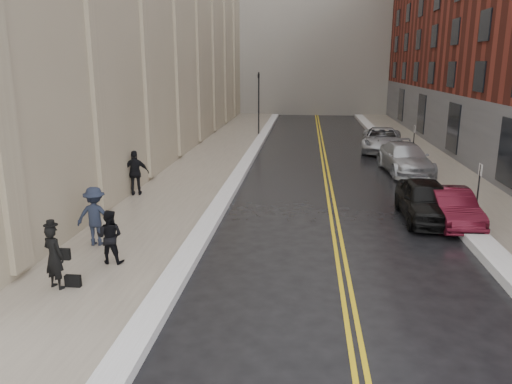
% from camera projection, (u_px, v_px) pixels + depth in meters
% --- Properties ---
extents(ground, '(160.00, 160.00, 0.00)m').
position_uv_depth(ground, '(248.00, 309.00, 12.33)').
color(ground, black).
rests_on(ground, ground).
extents(sidewalk_left, '(4.00, 64.00, 0.15)m').
position_uv_depth(sidewalk_left, '(202.00, 169.00, 28.17)').
color(sidewalk_left, gray).
rests_on(sidewalk_left, ground).
extents(sidewalk_right, '(3.00, 64.00, 0.15)m').
position_uv_depth(sidewalk_right, '(448.00, 175.00, 26.86)').
color(sidewalk_right, gray).
rests_on(sidewalk_right, ground).
extents(lane_stripe_a, '(0.12, 64.00, 0.01)m').
position_uv_depth(lane_stripe_a, '(324.00, 173.00, 27.52)').
color(lane_stripe_a, gold).
rests_on(lane_stripe_a, ground).
extents(lane_stripe_b, '(0.12, 64.00, 0.01)m').
position_uv_depth(lane_stripe_b, '(329.00, 173.00, 27.49)').
color(lane_stripe_b, gold).
rests_on(lane_stripe_b, ground).
extents(snow_ridge_left, '(0.70, 60.80, 0.26)m').
position_uv_depth(snow_ridge_left, '(242.00, 169.00, 27.93)').
color(snow_ridge_left, white).
rests_on(snow_ridge_left, ground).
extents(snow_ridge_right, '(0.85, 60.80, 0.30)m').
position_uv_depth(snow_ridge_right, '(413.00, 172.00, 27.02)').
color(snow_ridge_right, white).
rests_on(snow_ridge_right, ground).
extents(traffic_signal, '(0.18, 0.15, 5.20)m').
position_uv_depth(traffic_signal, '(259.00, 99.00, 40.72)').
color(traffic_signal, black).
rests_on(traffic_signal, ground).
extents(parking_sign_near, '(0.06, 0.35, 2.23)m').
position_uv_depth(parking_sign_near, '(479.00, 186.00, 18.94)').
color(parking_sign_near, black).
rests_on(parking_sign_near, ground).
extents(parking_sign_far, '(0.06, 0.35, 2.23)m').
position_uv_depth(parking_sign_far, '(414.00, 140.00, 30.50)').
color(parking_sign_far, black).
rests_on(parking_sign_far, ground).
extents(car_black, '(1.87, 4.59, 1.56)m').
position_uv_depth(car_black, '(426.00, 200.00, 19.17)').
color(car_black, black).
rests_on(car_black, ground).
extents(car_maroon, '(1.54, 4.12, 1.34)m').
position_uv_depth(car_maroon, '(451.00, 207.00, 18.68)').
color(car_maroon, '#490D1A').
rests_on(car_maroon, ground).
extents(car_silver_near, '(2.70, 5.68, 1.60)m').
position_uv_depth(car_silver_near, '(405.00, 158.00, 27.51)').
color(car_silver_near, '#ADAFB5').
rests_on(car_silver_near, ground).
extents(car_silver_far, '(3.37, 6.09, 1.61)m').
position_uv_depth(car_silver_far, '(382.00, 140.00, 34.17)').
color(car_silver_far, '#AAACB2').
rests_on(car_silver_far, ground).
extents(pedestrian_main, '(0.74, 0.62, 1.73)m').
position_uv_depth(pedestrian_main, '(54.00, 257.00, 12.94)').
color(pedestrian_main, black).
rests_on(pedestrian_main, sidewalk_left).
extents(pedestrian_a, '(0.79, 0.62, 1.62)m').
position_uv_depth(pedestrian_a, '(110.00, 237.00, 14.62)').
color(pedestrian_a, black).
rests_on(pedestrian_a, sidewalk_left).
extents(pedestrian_b, '(1.29, 0.80, 1.93)m').
position_uv_depth(pedestrian_b, '(95.00, 216.00, 16.06)').
color(pedestrian_b, '#1C2232').
rests_on(pedestrian_b, sidewalk_left).
extents(pedestrian_c, '(1.26, 0.73, 2.01)m').
position_uv_depth(pedestrian_c, '(136.00, 173.00, 22.21)').
color(pedestrian_c, black).
rests_on(pedestrian_c, sidewalk_left).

